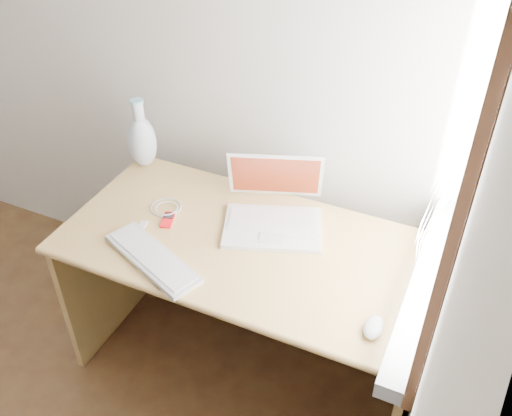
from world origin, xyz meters
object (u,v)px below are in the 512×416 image
at_px(desk, 256,269).
at_px(laptop, 278,211).
at_px(external_keyboard, 153,258).
at_px(vase, 142,140).

height_order(desk, laptop, laptop).
bearing_deg(external_keyboard, desk, 72.16).
relative_size(laptop, external_keyboard, 0.98).
xyz_separation_m(laptop, external_keyboard, (-0.32, -0.39, -0.05)).
height_order(desk, vase, vase).
bearing_deg(laptop, desk, -149.19).
height_order(laptop, external_keyboard, laptop).
bearing_deg(laptop, vase, 149.31).
bearing_deg(desk, vase, 162.44).
xyz_separation_m(laptop, vase, (-0.70, 0.13, 0.07)).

